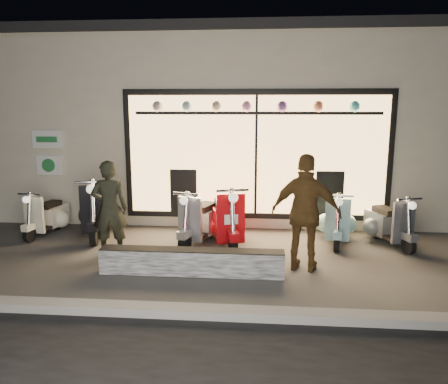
% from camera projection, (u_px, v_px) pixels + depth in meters
% --- Properties ---
extents(ground, '(40.00, 40.00, 0.00)m').
position_uv_depth(ground, '(206.00, 260.00, 7.34)').
color(ground, '#383533').
rests_on(ground, ground).
extents(kerb, '(40.00, 0.25, 0.12)m').
position_uv_depth(kerb, '(185.00, 311.00, 5.37)').
color(kerb, slate).
rests_on(kerb, ground).
extents(shop_building, '(10.20, 6.23, 4.20)m').
position_uv_depth(shop_building, '(228.00, 122.00, 11.80)').
color(shop_building, beige).
rests_on(shop_building, ground).
extents(graffiti_barrier, '(2.82, 0.28, 0.40)m').
position_uv_depth(graffiti_barrier, '(192.00, 262.00, 6.67)').
color(graffiti_barrier, black).
rests_on(graffiti_barrier, ground).
extents(scooter_silver, '(0.76, 1.41, 1.01)m').
position_uv_depth(scooter_silver, '(203.00, 220.00, 8.30)').
color(scooter_silver, black).
rests_on(scooter_silver, ground).
extents(scooter_red, '(0.76, 1.57, 1.11)m').
position_uv_depth(scooter_red, '(225.00, 219.00, 8.21)').
color(scooter_red, black).
rests_on(scooter_red, ground).
extents(scooter_black, '(0.75, 1.62, 1.15)m').
position_uv_depth(scooter_black, '(99.00, 211.00, 8.81)').
color(scooter_black, black).
rests_on(scooter_black, ground).
extents(scooter_cream, '(0.51, 1.26, 0.89)m').
position_uv_depth(scooter_cream, '(49.00, 216.00, 8.84)').
color(scooter_cream, black).
rests_on(scooter_cream, ground).
extents(scooter_blue, '(0.57, 1.38, 0.98)m').
position_uv_depth(scooter_blue, '(337.00, 220.00, 8.34)').
color(scooter_blue, black).
rests_on(scooter_blue, ground).
extents(scooter_grey, '(0.70, 1.31, 0.94)m').
position_uv_depth(scooter_grey, '(386.00, 223.00, 8.20)').
color(scooter_grey, black).
rests_on(scooter_grey, ground).
extents(man, '(0.67, 0.50, 1.66)m').
position_uv_depth(man, '(110.00, 208.00, 7.42)').
color(man, black).
rests_on(man, ground).
extents(woman, '(1.15, 0.70, 1.84)m').
position_uv_depth(woman, '(306.00, 213.00, 6.73)').
color(woman, brown).
rests_on(woman, ground).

